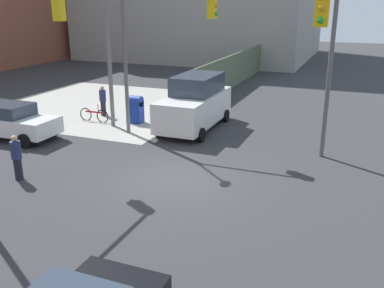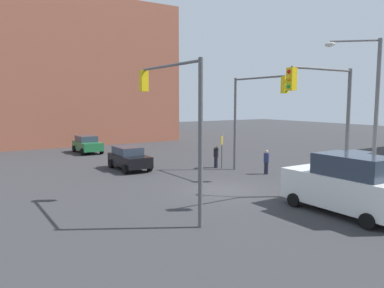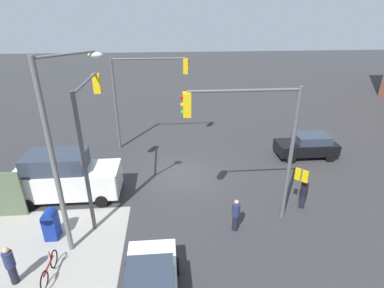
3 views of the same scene
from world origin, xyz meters
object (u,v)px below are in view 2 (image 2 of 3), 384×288
at_px(street_lamp_corner, 369,105).
at_px(van_white_delivery, 346,185).
at_px(traffic_signal_nw_corner, 253,105).
at_px(hatchback_black, 129,158).
at_px(mailbox_blue, 382,187).
at_px(pedestrian_crossing, 216,156).
at_px(pedestrian_waiting, 266,162).
at_px(traffic_signal_se_corner, 174,108).
at_px(coupe_green, 87,144).
at_px(hatchback_white, 351,164).
at_px(traffic_signal_ne_corner, 327,108).

distance_m(street_lamp_corner, van_white_delivery, 5.27).
xyz_separation_m(traffic_signal_nw_corner, hatchback_black, (-5.96, -6.39, -3.76)).
relative_size(traffic_signal_nw_corner, mailbox_blue, 4.55).
bearing_deg(pedestrian_crossing, van_white_delivery, -23.25).
relative_size(traffic_signal_nw_corner, pedestrian_waiting, 3.98).
bearing_deg(van_white_delivery, mailbox_blue, 93.82).
xyz_separation_m(traffic_signal_se_corner, coupe_green, (-21.35, 2.72, -3.78)).
xyz_separation_m(coupe_green, hatchback_white, (20.55, 10.83, 0.00)).
height_order(traffic_signal_ne_corner, street_lamp_corner, street_lamp_corner).
distance_m(coupe_green, hatchback_black, 10.28).
bearing_deg(hatchback_black, traffic_signal_nw_corner, 47.00).
bearing_deg(traffic_signal_ne_corner, hatchback_black, -160.24).
bearing_deg(traffic_signal_nw_corner, traffic_signal_ne_corner, -13.38).
distance_m(hatchback_black, pedestrian_waiting, 9.66).
bearing_deg(hatchback_white, traffic_signal_ne_corner, -65.82).
xyz_separation_m(traffic_signal_ne_corner, pedestrian_waiting, (-6.50, 2.39, -3.73)).
bearing_deg(mailbox_blue, traffic_signal_ne_corner, -127.80).
xyz_separation_m(traffic_signal_se_corner, traffic_signal_ne_corner, (2.00, 7.31, -0.05)).
relative_size(coupe_green, pedestrian_crossing, 2.42).
xyz_separation_m(hatchback_black, van_white_delivery, (14.98, 3.69, 0.44)).
bearing_deg(hatchback_white, traffic_signal_se_corner, -86.61).
height_order(traffic_signal_se_corner, pedestrian_crossing, traffic_signal_se_corner).
height_order(traffic_signal_nw_corner, traffic_signal_se_corner, same).
relative_size(traffic_signal_nw_corner, traffic_signal_se_corner, 1.00).
relative_size(hatchback_black, van_white_delivery, 0.75).
bearing_deg(hatchback_black, traffic_signal_se_corner, -13.28).
bearing_deg(coupe_green, van_white_delivery, 8.06).
relative_size(traffic_signal_ne_corner, van_white_delivery, 1.20).
relative_size(traffic_signal_se_corner, pedestrian_crossing, 3.90).
xyz_separation_m(traffic_signal_se_corner, street_lamp_corner, (2.45, 10.03, 0.08)).
xyz_separation_m(traffic_signal_ne_corner, mailbox_blue, (1.70, 2.19, -3.81)).
bearing_deg(traffic_signal_ne_corner, pedestrian_crossing, 174.50).
distance_m(traffic_signal_se_corner, pedestrian_crossing, 12.32).
bearing_deg(coupe_green, pedestrian_waiting, 22.49).
height_order(traffic_signal_se_corner, van_white_delivery, traffic_signal_se_corner).
relative_size(traffic_signal_nw_corner, pedestrian_crossing, 3.90).
xyz_separation_m(street_lamp_corner, van_white_delivery, (1.46, -3.73, -3.42)).
height_order(van_white_delivery, pedestrian_crossing, van_white_delivery).
bearing_deg(mailbox_blue, street_lamp_corner, 157.11).
bearing_deg(mailbox_blue, pedestrian_crossing, -174.29).
bearing_deg(street_lamp_corner, coupe_green, -162.94).
distance_m(mailbox_blue, pedestrian_waiting, 8.20).
distance_m(mailbox_blue, van_white_delivery, 3.25).
xyz_separation_m(traffic_signal_ne_corner, coupe_green, (-23.35, -4.58, -3.73)).
relative_size(hatchback_white, van_white_delivery, 0.81).
height_order(traffic_signal_nw_corner, street_lamp_corner, street_lamp_corner).
xyz_separation_m(hatchback_black, pedestrian_waiting, (6.57, 7.09, 0.00)).
distance_m(traffic_signal_ne_corner, coupe_green, 24.09).
distance_m(traffic_signal_nw_corner, coupe_green, 17.81).
bearing_deg(traffic_signal_ne_corner, hatchback_white, 114.18).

